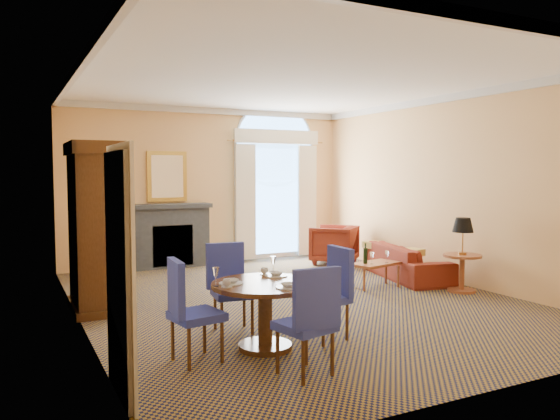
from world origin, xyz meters
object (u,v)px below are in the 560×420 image
dining_table (265,300)px  coffee_table (375,264)px  sofa (407,262)px  side_table (462,246)px  armchair (334,244)px  armoire (95,230)px

dining_table → coffee_table: dining_table is taller
sofa → coffee_table: bearing=123.5°
dining_table → side_table: size_ratio=0.99×
sofa → armchair: armchair is taller
sofa → side_table: side_table is taller
sofa → coffee_table: (-0.97, -0.37, 0.09)m
dining_table → sofa: 4.59m
sofa → coffee_table: coffee_table is taller
sofa → armchair: (-0.33, 1.89, 0.10)m
armoire → sofa: size_ratio=1.12×
dining_table → side_table: 4.13m
sofa → side_table: bearing=-165.0°
coffee_table → side_table: bearing=-53.7°
coffee_table → side_table: 1.39m
armchair → coffee_table: (-0.64, -2.26, -0.01)m
armoire → armchair: 5.27m
side_table → sofa: bearing=92.3°
armoire → sofa: (5.27, -0.17, -0.81)m
sofa → side_table: 1.32m
coffee_table → dining_table: bearing=-158.6°
sofa → side_table: size_ratio=1.77×
dining_table → side_table: (3.96, 1.13, 0.19)m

